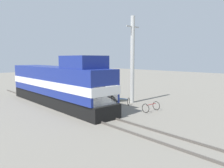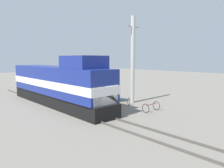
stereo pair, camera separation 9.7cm
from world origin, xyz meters
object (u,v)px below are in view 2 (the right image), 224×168
Objects in this scene: locomotive at (59,85)px; bicycle_spare at (151,107)px; vendor_umbrella at (110,84)px; billboard_sign at (99,77)px; utility_pole at (133,60)px; bicycle at (121,101)px; person_bystander at (113,96)px.

locomotive reaches higher than bicycle_spare.
vendor_umbrella is 2.88m from billboard_sign.
utility_pole is at bearing -31.13° from locomotive.
locomotive is 8.69× the size of bicycle.
utility_pole is 5.74× the size of bicycle_spare.
billboard_sign is (0.64, 2.75, 0.55)m from vendor_umbrella.
bicycle is at bearing -38.26° from locomotive.
locomotive is at bearing 148.87° from utility_pole.
bicycle is 3.87m from bicycle_spare.
vendor_umbrella is 6.03m from bicycle_spare.
bicycle_spare is (1.14, -3.86, -0.60)m from person_bystander.
billboard_sign reaches higher than bicycle_spare.
utility_pole is 4.45m from bicycle.
locomotive is 6.45m from bicycle.
locomotive is at bearing 133.84° from person_bystander.
bicycle is at bearing 0.29° from person_bystander.
utility_pole is 4.50m from person_bystander.
billboard_sign is at bearing 66.44° from person_bystander.
person_bystander is at bearing -46.16° from locomotive.
vendor_umbrella is 1.55× the size of bicycle_spare.
person_bystander is (3.71, -3.86, -1.09)m from locomotive.
bicycle_spare is (-0.04, -3.87, 0.02)m from bicycle.
bicycle is 1.18× the size of bicycle_spare.
person_bystander is 1.18× the size of bicycle_spare.
person_bystander reaches higher than bicycle.
utility_pole reaches higher than billboard_sign.
billboard_sign is (5.77, 0.87, 0.32)m from locomotive.
vendor_umbrella is at bearing 54.28° from person_bystander.
vendor_umbrella reaches higher than bicycle_spare.
utility_pole reaches higher than bicycle.
vendor_umbrella reaches higher than bicycle.
person_bystander is 0.99× the size of bicycle.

